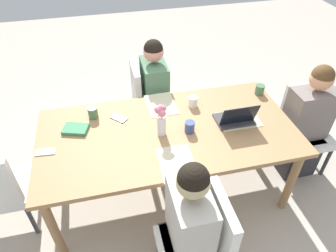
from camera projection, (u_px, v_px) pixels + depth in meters
The scene contains 20 objects.
ground_plane at pixel (168, 188), 3.02m from camera, with size 10.00×10.00×0.00m, color #B2A899.
dining_table at pixel (168, 137), 2.58m from camera, with size 2.14×1.07×0.76m.
chair_far_left_near at pixel (202, 241), 2.05m from camera, with size 0.44×0.44×0.90m.
person_far_left_near at pixel (189, 234), 2.07m from camera, with size 0.36×0.40×1.19m.
chair_near_left_mid at pixel (147, 98), 3.35m from camera, with size 0.44×0.44×0.90m.
person_near_left_mid at pixel (155, 98), 3.30m from camera, with size 0.36×0.40×1.19m.
chair_head_left_left_far at pixel (303, 124), 3.00m from camera, with size 0.44×0.44×0.90m.
person_head_left_left_far at pixel (303, 128), 2.92m from camera, with size 0.40×0.36×1.19m.
flower_vase at pixel (161, 119), 2.39m from camera, with size 0.10×0.09×0.29m.
placemat_far_left_near at pixel (177, 163), 2.25m from camera, with size 0.36×0.26×0.00m, color beige.
placemat_near_left_mid at pixel (161, 104), 2.81m from camera, with size 0.36×0.26×0.00m, color beige.
placemat_head_left_left_far at pixel (238, 119), 2.64m from camera, with size 0.36×0.26×0.00m, color beige.
laptop_head_left_left_far at pixel (235, 118), 2.59m from camera, with size 0.32×0.22×0.21m.
coffee_mug_near_left at pixel (190, 127), 2.49m from camera, with size 0.08×0.08×0.10m, color #33477A.
coffee_mug_near_right at pixel (93, 113), 2.64m from camera, with size 0.08×0.08×0.10m, color #47704C.
coffee_mug_centre_left at pixel (260, 90), 2.92m from camera, with size 0.09×0.09×0.10m, color #47704C.
coffee_mug_centre_right at pixel (193, 102), 2.77m from camera, with size 0.09×0.09×0.10m, color white.
book_red_cover at pixel (76, 129), 2.52m from camera, with size 0.20×0.14×0.03m, color #3D7F56.
phone_black at pixel (119, 118), 2.66m from camera, with size 0.15×0.07×0.01m, color black.
phone_silver at pixel (45, 152), 2.33m from camera, with size 0.15×0.07×0.01m, color silver.
Camera 1 is at (0.44, 1.86, 2.42)m, focal length 32.45 mm.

